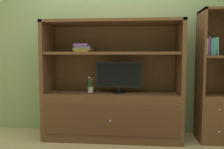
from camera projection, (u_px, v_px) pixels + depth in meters
ground_plane at (109, 149)px, 2.90m from camera, size 8.00×8.00×0.00m
painted_rear_wall at (114, 38)px, 3.53m from camera, size 6.00×0.10×2.80m
media_console at (112, 102)px, 3.27m from camera, size 1.86×0.58×1.60m
tv_monitor at (119, 76)px, 3.18m from camera, size 0.63×0.18×0.42m
potted_plant at (91, 89)px, 3.25m from camera, size 0.08×0.13×0.22m
magazine_stack at (83, 48)px, 3.24m from camera, size 0.24×0.33×0.11m
bookshelf_tall at (214, 98)px, 3.14m from camera, size 0.42×0.42×1.73m
upright_book_row at (211, 47)px, 3.08m from camera, size 0.17×0.16×0.25m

